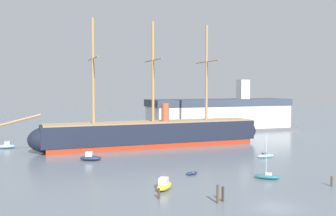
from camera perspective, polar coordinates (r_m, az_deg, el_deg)
ground_plane at (r=45.56m, az=15.79°, el=-14.16°), size 400.00×400.00×0.00m
tall_ship at (r=86.78m, az=-2.25°, el=-3.85°), size 59.08×11.89×28.44m
motorboat_foreground_left at (r=50.95m, az=-0.60°, el=-11.53°), size 3.79×4.19×1.68m
sailboat_foreground_right at (r=58.51m, az=14.71°, el=-9.91°), size 3.63×3.14×4.84m
dinghy_near_centre at (r=59.57m, az=3.60°, el=-9.74°), size 2.37×1.56×0.52m
sailboat_mid_right at (r=76.02m, az=14.44°, el=-6.95°), size 3.77×1.21×4.87m
motorboat_alongside_bow at (r=72.16m, az=-11.58°, el=-7.30°), size 4.33×3.10×1.68m
motorboat_far_left at (r=92.49m, az=-23.13°, el=-5.25°), size 3.89×1.98×1.57m
motorboat_far_right at (r=103.51m, az=11.26°, el=-4.28°), size 2.71×3.41×1.33m
dinghy_distant_centre at (r=101.37m, az=-5.87°, el=-4.46°), size 2.58×3.03×0.67m
mooring_piling_nearest at (r=46.84m, az=-1.37°, el=-12.76°), size 0.28×0.28×1.29m
mooring_piling_left_pair at (r=45.38m, az=7.49°, el=-12.73°), size 0.31×0.31×2.16m
mooring_piling_right_pair at (r=57.15m, az=23.41°, el=-10.08°), size 0.31×0.31×1.37m
mooring_piling_midwater at (r=46.25m, az=8.26°, el=-12.69°), size 0.32×0.32×1.76m
dockside_warehouse_right at (r=121.47m, az=7.81°, el=-1.03°), size 49.96×15.01×16.23m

